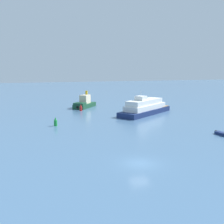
% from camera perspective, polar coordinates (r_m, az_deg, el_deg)
% --- Properties ---
extents(ground_plane, '(400.00, 400.00, 0.00)m').
position_cam_1_polar(ground_plane, '(35.47, 5.90, -10.76)').
color(ground_plane, '#476B8E').
extents(tugboat, '(8.53, 9.56, 5.07)m').
position_cam_1_polar(tugboat, '(83.33, -5.84, 1.83)').
color(tugboat, '#19472D').
rests_on(tugboat, ground).
extents(white_riverboat, '(18.28, 14.89, 6.38)m').
position_cam_1_polar(white_riverboat, '(71.89, 7.01, 0.93)').
color(white_riverboat, navy).
rests_on(white_riverboat, ground).
extents(small_motorboat, '(1.68, 4.02, 1.00)m').
position_cam_1_polar(small_motorboat, '(52.96, 22.65, -4.35)').
color(small_motorboat, navy).
rests_on(small_motorboat, ground).
extents(channel_buoy_red, '(0.70, 0.70, 1.90)m').
position_cam_1_polar(channel_buoy_red, '(77.00, -6.60, 0.83)').
color(channel_buoy_red, red).
rests_on(channel_buoy_red, ground).
extents(channel_buoy_green, '(0.70, 0.70, 1.90)m').
position_cam_1_polar(channel_buoy_green, '(58.14, -11.84, -2.10)').
color(channel_buoy_green, green).
rests_on(channel_buoy_green, ground).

